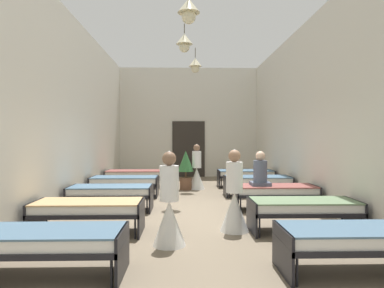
{
  "coord_description": "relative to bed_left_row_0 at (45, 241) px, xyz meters",
  "views": [
    {
      "loc": [
        -0.25,
        -7.99,
        1.68
      ],
      "look_at": [
        0.0,
        1.27,
        1.52
      ],
      "focal_mm": 32.28,
      "sensor_mm": 36.0,
      "label": 1
    }
  ],
  "objects": [
    {
      "name": "bed_right_row_0",
      "position": [
        3.82,
        0.0,
        0.0
      ],
      "size": [
        1.9,
        0.84,
        0.57
      ],
      "color": "black",
      "rests_on": "ground"
    },
    {
      "name": "bed_right_row_4",
      "position": [
        3.82,
        7.6,
        0.0
      ],
      "size": [
        1.9,
        0.84,
        0.57
      ],
      "color": "black",
      "rests_on": "ground"
    },
    {
      "name": "bed_right_row_3",
      "position": [
        3.82,
        5.7,
        0.0
      ],
      "size": [
        1.9,
        0.84,
        0.57
      ],
      "color": "black",
      "rests_on": "ground"
    },
    {
      "name": "nurse_far_aisle",
      "position": [
        2.12,
        7.09,
        0.09
      ],
      "size": [
        0.52,
        0.52,
        1.49
      ],
      "rotation": [
        0.0,
        0.0,
        4.73
      ],
      "color": "white",
      "rests_on": "ground"
    },
    {
      "name": "ground_plane",
      "position": [
        1.91,
        3.8,
        -0.49
      ],
      "size": [
        6.52,
        14.49,
        0.1
      ],
      "primitive_type": "cube",
      "color": "#7A6B56"
    },
    {
      "name": "bed_right_row_1",
      "position": [
        3.82,
        1.9,
        0.0
      ],
      "size": [
        1.9,
        0.84,
        0.57
      ],
      "color": "black",
      "rests_on": "ground"
    },
    {
      "name": "bed_left_row_1",
      "position": [
        0.0,
        1.9,
        0.0
      ],
      "size": [
        1.9,
        0.84,
        0.57
      ],
      "color": "black",
      "rests_on": "ground"
    },
    {
      "name": "nurse_mid_aisle",
      "position": [
        1.45,
        1.18,
        0.09
      ],
      "size": [
        0.52,
        0.52,
        1.49
      ],
      "rotation": [
        0.0,
        0.0,
        0.94
      ],
      "color": "white",
      "rests_on": "ground"
    },
    {
      "name": "nurse_near_aisle",
      "position": [
        2.59,
        1.97,
        0.09
      ],
      "size": [
        0.52,
        0.52,
        1.49
      ],
      "rotation": [
        0.0,
        0.0,
        3.77
      ],
      "color": "white",
      "rests_on": "ground"
    },
    {
      "name": "room_shell",
      "position": [
        1.91,
        5.13,
        1.93
      ],
      "size": [
        6.32,
        14.09,
        4.72
      ],
      "color": "silver",
      "rests_on": "ground"
    },
    {
      "name": "bed_right_row_2",
      "position": [
        3.82,
        3.8,
        0.0
      ],
      "size": [
        1.9,
        0.84,
        0.57
      ],
      "color": "black",
      "rests_on": "ground"
    },
    {
      "name": "patient_seated_primary",
      "position": [
        3.47,
        3.79,
        0.43
      ],
      "size": [
        0.44,
        0.44,
        0.8
      ],
      "color": "#515B70",
      "rests_on": "bed_right_row_2"
    },
    {
      "name": "bed_left_row_4",
      "position": [
        0.0,
        7.6,
        0.0
      ],
      "size": [
        1.9,
        0.84,
        0.57
      ],
      "color": "black",
      "rests_on": "ground"
    },
    {
      "name": "potted_plant",
      "position": [
        1.76,
        6.96,
        0.31
      ],
      "size": [
        0.52,
        0.52,
        1.27
      ],
      "color": "brown",
      "rests_on": "ground"
    },
    {
      "name": "bed_left_row_0",
      "position": [
        0.0,
        0.0,
        0.0
      ],
      "size": [
        1.9,
        0.84,
        0.57
      ],
      "color": "black",
      "rests_on": "ground"
    },
    {
      "name": "bed_left_row_3",
      "position": [
        0.0,
        5.7,
        0.0
      ],
      "size": [
        1.9,
        0.84,
        0.57
      ],
      "color": "black",
      "rests_on": "ground"
    },
    {
      "name": "bed_left_row_2",
      "position": [
        0.0,
        3.8,
        0.0
      ],
      "size": [
        1.9,
        0.84,
        0.57
      ],
      "color": "black",
      "rests_on": "ground"
    }
  ]
}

